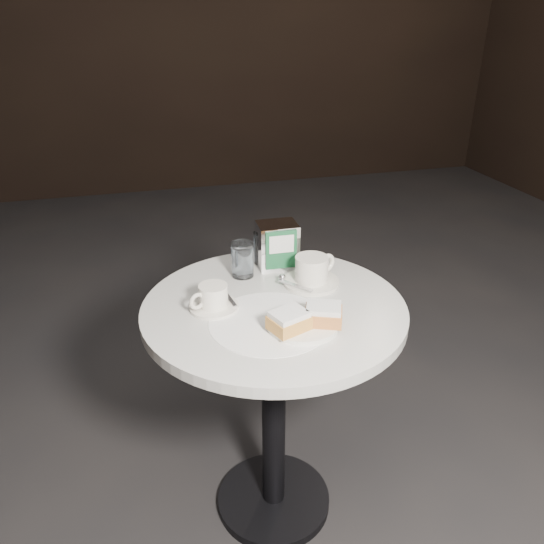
{
  "coord_description": "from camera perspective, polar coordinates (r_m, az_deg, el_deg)",
  "views": [
    {
      "loc": [
        -0.32,
        -1.18,
        1.44
      ],
      "look_at": [
        0.0,
        0.02,
        0.83
      ],
      "focal_mm": 35.0,
      "sensor_mm": 36.0,
      "label": 1
    }
  ],
  "objects": [
    {
      "name": "ground",
      "position": [
        1.89,
        0.17,
        -23.48
      ],
      "size": [
        7.0,
        7.0,
        0.0
      ],
      "primitive_type": "plane",
      "color": "black",
      "rests_on": "ground"
    },
    {
      "name": "cafe_table",
      "position": [
        1.51,
        0.2,
        -9.99
      ],
      "size": [
        0.7,
        0.7,
        0.74
      ],
      "color": "black",
      "rests_on": "ground"
    },
    {
      "name": "sugar_spill",
      "position": [
        1.32,
        -0.2,
        -5.4
      ],
      "size": [
        0.36,
        0.36,
        0.0
      ],
      "primitive_type": "cylinder",
      "rotation": [
        0.0,
        0.0,
        -0.2
      ],
      "color": "white",
      "rests_on": "cafe_table"
    },
    {
      "name": "beignet_plate",
      "position": [
        1.29,
        3.54,
        -5.19
      ],
      "size": [
        0.2,
        0.19,
        0.06
      ],
      "rotation": [
        0.0,
        0.0,
        0.05
      ],
      "color": "silver",
      "rests_on": "cafe_table"
    },
    {
      "name": "coffee_cup_left",
      "position": [
        1.38,
        -6.36,
        -2.86
      ],
      "size": [
        0.17,
        0.17,
        0.07
      ],
      "rotation": [
        0.0,
        0.0,
        0.42
      ],
      "color": "silver",
      "rests_on": "cafe_table"
    },
    {
      "name": "coffee_cup_right",
      "position": [
        1.5,
        4.3,
        -0.01
      ],
      "size": [
        0.21,
        0.21,
        0.08
      ],
      "rotation": [
        0.0,
        0.0,
        0.42
      ],
      "color": "silver",
      "rests_on": "cafe_table"
    },
    {
      "name": "water_glass_left",
      "position": [
        1.53,
        -3.2,
        1.3
      ],
      "size": [
        0.08,
        0.08,
        0.1
      ],
      "rotation": [
        0.0,
        0.0,
        -0.41
      ],
      "color": "white",
      "rests_on": "cafe_table"
    },
    {
      "name": "water_glass_right",
      "position": [
        1.61,
        -0.93,
        2.58
      ],
      "size": [
        0.08,
        0.08,
        0.1
      ],
      "rotation": [
        0.0,
        0.0,
        0.39
      ],
      "color": "white",
      "rests_on": "cafe_table"
    },
    {
      "name": "napkin_dispenser",
      "position": [
        1.58,
        0.57,
        2.91
      ],
      "size": [
        0.12,
        0.1,
        0.14
      ],
      "rotation": [
        0.0,
        0.0,
        -0.02
      ],
      "color": "silver",
      "rests_on": "cafe_table"
    }
  ]
}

